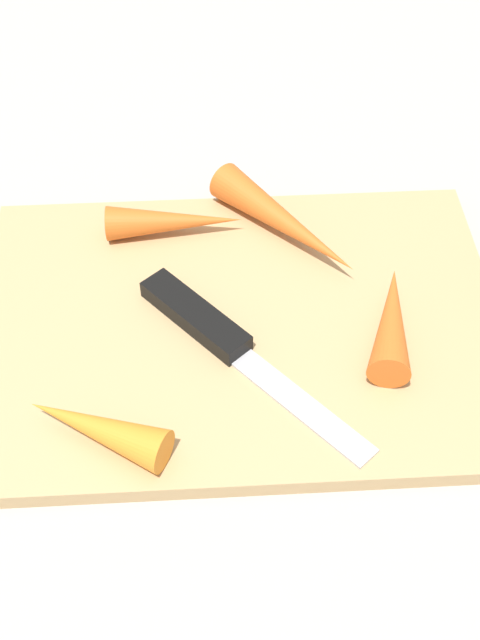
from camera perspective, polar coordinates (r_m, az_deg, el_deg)
ground_plane at (r=0.58m, az=-0.00°, el=-0.79°), size 1.40×1.40×0.00m
cutting_board at (r=0.58m, az=-0.00°, el=-0.40°), size 0.36×0.26×0.01m
knife at (r=0.56m, az=-2.17°, el=-0.46°), size 0.15×0.16×0.01m
carrot_long at (r=0.63m, az=-4.51°, el=6.72°), size 0.10×0.03×0.03m
carrot_shortest at (r=0.51m, az=-9.79°, el=-7.25°), size 0.09×0.06×0.03m
carrot_longest at (r=0.62m, az=3.10°, el=6.66°), size 0.11×0.12×0.03m
carrot_short at (r=0.56m, az=10.33°, el=0.03°), size 0.05×0.10×0.03m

